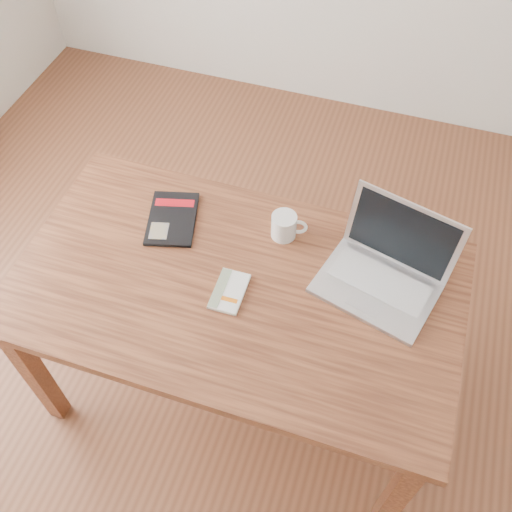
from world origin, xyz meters
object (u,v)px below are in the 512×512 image
(desk, at_px, (237,299))
(black_guidebook, at_px, (172,218))
(coffee_mug, at_px, (285,226))
(laptop, at_px, (385,269))
(white_guidebook, at_px, (229,291))

(desk, bearing_deg, black_guidebook, 148.17)
(black_guidebook, distance_m, coffee_mug, 0.41)
(black_guidebook, height_order, laptop, laptop)
(black_guidebook, xyz_separation_m, laptop, (0.77, -0.02, 0.05))
(white_guidebook, distance_m, black_guidebook, 0.38)
(desk, xyz_separation_m, black_guidebook, (-0.31, 0.20, 0.10))
(desk, xyz_separation_m, coffee_mug, (0.09, 0.25, 0.14))
(desk, xyz_separation_m, white_guidebook, (-0.01, -0.04, 0.10))
(black_guidebook, bearing_deg, laptop, -16.73)
(desk, distance_m, black_guidebook, 0.38)
(black_guidebook, height_order, coffee_mug, coffee_mug)
(white_guidebook, bearing_deg, coffee_mug, 69.53)
(white_guidebook, bearing_deg, laptop, 22.93)
(white_guidebook, relative_size, coffee_mug, 1.29)
(white_guidebook, xyz_separation_m, black_guidebook, (-0.30, 0.23, 0.00))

